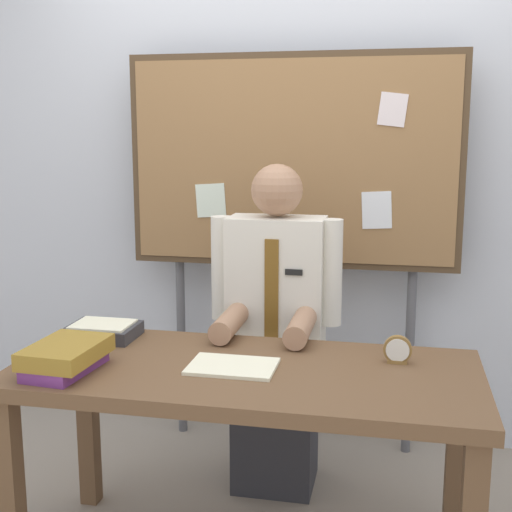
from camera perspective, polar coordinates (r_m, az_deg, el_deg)
The scene contains 8 objects.
back_wall at distance 3.39m, azimuth 3.56°, elevation 7.30°, with size 6.40×0.08×2.70m, color silver.
desk at distance 2.38m, azimuth -0.90°, elevation -11.48°, with size 1.58×0.70×0.75m.
person at distance 2.92m, azimuth 1.65°, elevation -7.14°, with size 0.55×0.56×1.40m.
bulletin_board at distance 3.18m, azimuth 3.03°, elevation 7.42°, with size 1.55×0.09×1.88m.
book_stack at distance 2.37m, azimuth -15.59°, elevation -8.09°, with size 0.22×0.31×0.10m.
open_notebook at distance 2.33m, azimuth -1.97°, elevation -9.19°, with size 0.29×0.21×0.01m, color #F4EFCC.
desk_clock at distance 2.42m, azimuth 11.73°, elevation -7.75°, with size 0.10×0.04×0.10m.
paper_tray at distance 2.71m, azimuth -12.65°, elevation -6.10°, with size 0.26×0.20×0.06m.
Camera 1 is at (0.49, -2.15, 1.54)m, focal length 47.94 mm.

